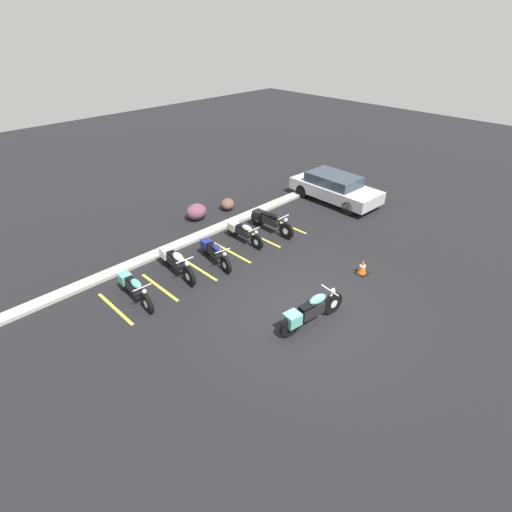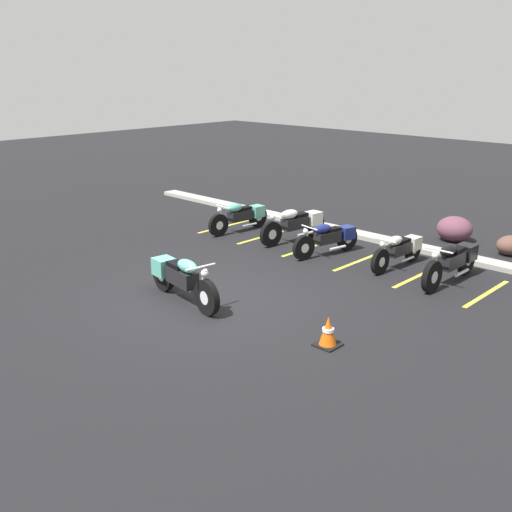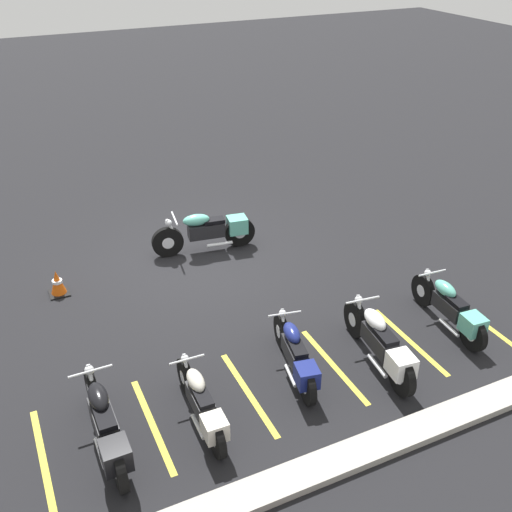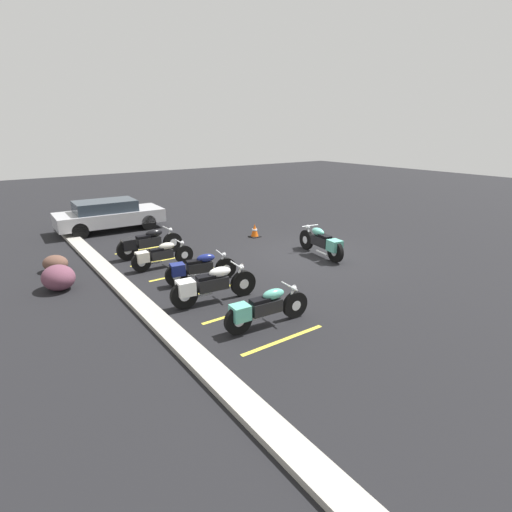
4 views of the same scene
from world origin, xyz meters
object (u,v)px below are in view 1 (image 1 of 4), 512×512
object	(u,v)px
parked_bike_0	(134,287)
landscape_rock_0	(196,212)
car_silver	(335,187)
parked_bike_1	(175,261)
parked_bike_4	(270,220)
parked_bike_3	(243,232)
motorcycle_teal_featured	(310,311)
traffic_cone	(362,267)
landscape_rock_1	(227,204)
parked_bike_2	(214,252)

from	to	relation	value
parked_bike_0	landscape_rock_0	size ratio (longest dim) A/B	2.24
parked_bike_0	car_silver	xyz separation A→B (m)	(10.82, 0.17, 0.24)
parked_bike_1	car_silver	world-z (taller)	car_silver
parked_bike_0	parked_bike_4	distance (m)	6.37
parked_bike_1	parked_bike_3	world-z (taller)	parked_bike_1
motorcycle_teal_featured	traffic_cone	world-z (taller)	motorcycle_teal_featured
landscape_rock_0	traffic_cone	bearing A→B (deg)	-79.23
landscape_rock_1	motorcycle_teal_featured	bearing A→B (deg)	-115.25
landscape_rock_0	landscape_rock_1	distance (m)	1.64
parked_bike_0	parked_bike_3	distance (m)	4.99
parked_bike_2	car_silver	xyz separation A→B (m)	(7.63, 0.23, 0.25)
motorcycle_teal_featured	parked_bike_1	xyz separation A→B (m)	(-1.14, 4.97, -0.02)
parked_bike_0	landscape_rock_1	bearing A→B (deg)	118.95
traffic_cone	parked_bike_0	bearing A→B (deg)	146.17
parked_bike_2	car_silver	size ratio (longest dim) A/B	0.47
landscape_rock_1	traffic_cone	bearing A→B (deg)	-91.60
parked_bike_4	landscape_rock_0	distance (m)	3.37
landscape_rock_0	traffic_cone	world-z (taller)	landscape_rock_0
car_silver	landscape_rock_0	distance (m)	6.66
parked_bike_3	car_silver	distance (m)	5.86
landscape_rock_1	parked_bike_0	bearing A→B (deg)	-155.08
car_silver	parked_bike_3	bearing A→B (deg)	-89.44
parked_bike_2	parked_bike_0	bearing A→B (deg)	-80.18
motorcycle_teal_featured	landscape_rock_0	bearing A→B (deg)	83.87
parked_bike_0	motorcycle_teal_featured	bearing A→B (deg)	36.23
motorcycle_teal_featured	parked_bike_4	world-z (taller)	motorcycle_teal_featured
parked_bike_0	parked_bike_2	world-z (taller)	parked_bike_0
parked_bike_1	parked_bike_2	size ratio (longest dim) A/B	1.11
motorcycle_teal_featured	landscape_rock_0	size ratio (longest dim) A/B	2.48
parked_bike_1	traffic_cone	world-z (taller)	parked_bike_1
parked_bike_4	landscape_rock_0	size ratio (longest dim) A/B	2.42
parked_bike_0	landscape_rock_0	bearing A→B (deg)	127.37
parked_bike_4	landscape_rock_0	world-z (taller)	parked_bike_4
parked_bike_0	parked_bike_2	distance (m)	3.19
parked_bike_2	traffic_cone	bearing A→B (deg)	47.87
parked_bike_2	parked_bike_3	xyz separation A→B (m)	(1.78, 0.38, -0.01)
parked_bike_0	parked_bike_1	world-z (taller)	parked_bike_1
parked_bike_1	parked_bike_2	xyz separation A→B (m)	(1.41, -0.39, -0.04)
motorcycle_teal_featured	car_silver	size ratio (longest dim) A/B	0.54
motorcycle_teal_featured	landscape_rock_0	world-z (taller)	motorcycle_teal_featured
parked_bike_1	landscape_rock_0	size ratio (longest dim) A/B	2.41
landscape_rock_0	landscape_rock_1	xyz separation A→B (m)	(1.63, -0.20, -0.09)
parked_bike_4	traffic_cone	world-z (taller)	parked_bike_4
parked_bike_4	landscape_rock_1	distance (m)	2.86
parked_bike_1	parked_bike_3	distance (m)	3.19
parked_bike_0	parked_bike_1	size ratio (longest dim) A/B	0.93
parked_bike_1	landscape_rock_0	world-z (taller)	parked_bike_1
parked_bike_2	parked_bike_3	distance (m)	1.82
landscape_rock_0	landscape_rock_1	size ratio (longest dim) A/B	1.26
parked_bike_3	landscape_rock_0	bearing A→B (deg)	-177.54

